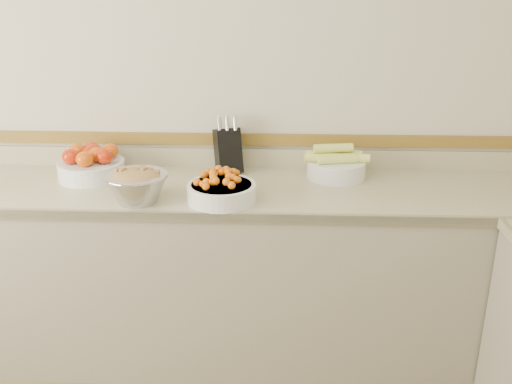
{
  "coord_description": "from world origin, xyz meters",
  "views": [
    {
      "loc": [
        0.45,
        -0.85,
        1.82
      ],
      "look_at": [
        0.35,
        1.35,
        1.0
      ],
      "focal_mm": 40.0,
      "sensor_mm": 36.0,
      "label": 1
    }
  ],
  "objects_px": {
    "corn_bowl": "(336,165)",
    "rhubarb_bowl": "(137,185)",
    "knife_block": "(228,150)",
    "cherry_tomato_bowl": "(221,189)",
    "tomato_bowl": "(91,164)"
  },
  "relations": [
    {
      "from": "corn_bowl",
      "to": "rhubarb_bowl",
      "type": "xyz_separation_m",
      "value": [
        -0.9,
        -0.37,
        0.02
      ]
    },
    {
      "from": "knife_block",
      "to": "cherry_tomato_bowl",
      "type": "xyz_separation_m",
      "value": [
        0.01,
        -0.4,
        -0.06
      ]
    },
    {
      "from": "cherry_tomato_bowl",
      "to": "knife_block",
      "type": "bearing_deg",
      "value": 90.82
    },
    {
      "from": "cherry_tomato_bowl",
      "to": "corn_bowl",
      "type": "xyz_separation_m",
      "value": [
        0.53,
        0.35,
        0.01
      ]
    },
    {
      "from": "knife_block",
      "to": "cherry_tomato_bowl",
      "type": "height_order",
      "value": "knife_block"
    },
    {
      "from": "corn_bowl",
      "to": "knife_block",
      "type": "bearing_deg",
      "value": 174.12
    },
    {
      "from": "tomato_bowl",
      "to": "corn_bowl",
      "type": "height_order",
      "value": "corn_bowl"
    },
    {
      "from": "knife_block",
      "to": "rhubarb_bowl",
      "type": "height_order",
      "value": "knife_block"
    },
    {
      "from": "cherry_tomato_bowl",
      "to": "rhubarb_bowl",
      "type": "distance_m",
      "value": 0.37
    },
    {
      "from": "knife_block",
      "to": "cherry_tomato_bowl",
      "type": "relative_size",
      "value": 0.96
    },
    {
      "from": "knife_block",
      "to": "corn_bowl",
      "type": "relative_size",
      "value": 0.93
    },
    {
      "from": "tomato_bowl",
      "to": "corn_bowl",
      "type": "relative_size",
      "value": 1.02
    },
    {
      "from": "rhubarb_bowl",
      "to": "cherry_tomato_bowl",
      "type": "bearing_deg",
      "value": 4.12
    },
    {
      "from": "corn_bowl",
      "to": "rhubarb_bowl",
      "type": "bearing_deg",
      "value": -157.44
    },
    {
      "from": "tomato_bowl",
      "to": "rhubarb_bowl",
      "type": "xyz_separation_m",
      "value": [
        0.3,
        -0.31,
        0.01
      ]
    }
  ]
}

